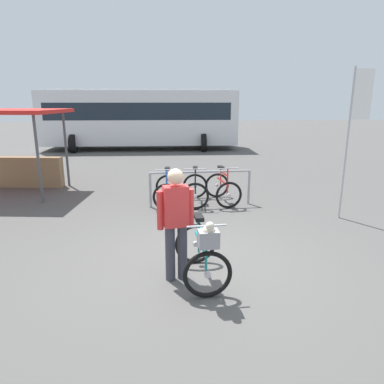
% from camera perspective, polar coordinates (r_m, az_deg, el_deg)
% --- Properties ---
extents(ground_plane, '(80.00, 80.00, 0.00)m').
position_cam_1_polar(ground_plane, '(5.70, 0.62, -11.66)').
color(ground_plane, '#514F4C').
extents(bike_rack_rail, '(2.51, 0.12, 0.88)m').
position_cam_1_polar(bike_rack_rail, '(8.55, 1.39, 1.91)').
color(bike_rack_rail, '#99999E').
rests_on(bike_rack_rail, ground).
extents(racked_bike_blue, '(0.73, 1.14, 0.97)m').
position_cam_1_polar(racked_bike_blue, '(8.71, -4.04, 0.29)').
color(racked_bike_blue, black).
rests_on(racked_bike_blue, ground).
extents(racked_bike_black, '(0.77, 1.14, 0.97)m').
position_cam_1_polar(racked_bike_black, '(8.77, 0.53, 0.43)').
color(racked_bike_black, black).
rests_on(racked_bike_black, ground).
extents(racked_bike_red, '(0.78, 1.15, 0.97)m').
position_cam_1_polar(racked_bike_red, '(8.88, 5.01, 0.56)').
color(racked_bike_red, black).
rests_on(racked_bike_red, ground).
extents(featured_bicycle, '(0.72, 1.22, 1.09)m').
position_cam_1_polar(featured_bicycle, '(4.97, 1.72, -9.65)').
color(featured_bicycle, black).
rests_on(featured_bicycle, ground).
extents(person_with_featured_bike, '(0.52, 0.25, 1.64)m').
position_cam_1_polar(person_with_featured_bike, '(4.92, -2.64, -4.58)').
color(person_with_featured_bike, '#383842').
rests_on(person_with_featured_bike, ground).
extents(bus_distant, '(10.09, 3.66, 3.08)m').
position_cam_1_polar(bus_distant, '(19.02, -8.45, 12.19)').
color(bus_distant, silver).
rests_on(bus_distant, ground).
extents(market_stall, '(3.38, 2.70, 2.30)m').
position_cam_1_polar(market_stall, '(11.17, -27.26, 7.26)').
color(market_stall, '#4C4C51').
rests_on(market_stall, ground).
extents(banner_flag, '(0.45, 0.05, 3.20)m').
position_cam_1_polar(banner_flag, '(8.16, 25.18, 11.23)').
color(banner_flag, '#B2B2B7').
rests_on(banner_flag, ground).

